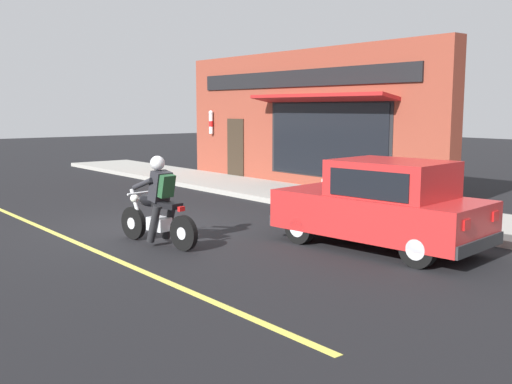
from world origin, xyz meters
The scene contains 8 objects.
ground_plane centered at (0.00, 0.00, 0.00)m, with size 80.00×80.00×0.00m, color black.
sidewalk_curb centered at (5.20, 3.00, 0.07)m, with size 2.60×22.00×0.14m, color #9E9B93.
lane_stripe centered at (-1.80, 3.00, 0.00)m, with size 0.12×19.80×0.01m, color #D1C64C.
storefront_building centered at (6.73, 2.71, 2.11)m, with size 1.25×10.85×4.20m.
motorcycle_with_rider centered at (-0.70, -1.43, 0.68)m, with size 0.68×2.01×1.62m.
car_hatchback centered at (2.21, -4.15, 0.77)m, with size 2.03×3.93×1.57m.
trash_bin centered at (4.60, -2.13, 0.64)m, with size 0.56×0.56×0.98m.
traffic_cone centered at (5.82, 0.75, 0.43)m, with size 0.36×0.36×0.60m.
Camera 1 is at (-6.03, -10.79, 2.46)m, focal length 42.00 mm.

